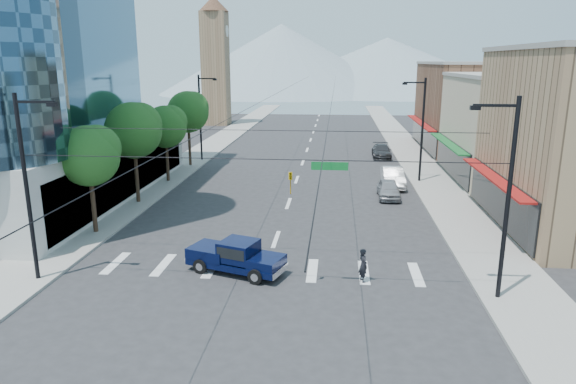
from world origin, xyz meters
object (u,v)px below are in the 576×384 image
pedestrian (363,265)px  parked_car_near (389,189)px  pickup_truck (235,256)px  parked_car_far (381,151)px  parked_car_mid (393,177)px

pedestrian → parked_car_near: (2.71, 15.99, -0.13)m
pickup_truck → parked_car_near: 17.90m
pickup_truck → parked_car_far: size_ratio=1.07×
parked_car_mid → parked_car_far: bearing=89.0°
parked_car_near → parked_car_far: parked_car_far is taller
pedestrian → parked_car_mid: pedestrian is taller
pickup_truck → pedestrian: pickup_truck is taller
pedestrian → parked_car_near: size_ratio=0.41×
pedestrian → parked_car_far: size_ratio=0.34×
parked_car_near → pedestrian: bearing=-99.1°
parked_car_near → parked_car_mid: 3.84m
parked_car_mid → parked_car_near: bearing=-100.8°
parked_car_near → pickup_truck: bearing=-119.8°
pickup_truck → parked_car_mid: bearing=82.3°
pedestrian → parked_car_far: pedestrian is taller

